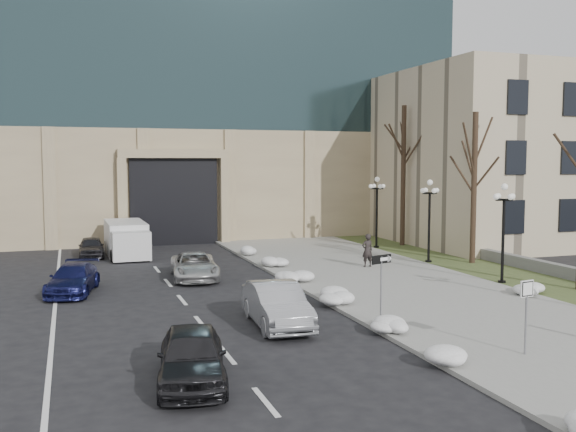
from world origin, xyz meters
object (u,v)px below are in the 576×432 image
object	(u,v)px
pedestrian	(367,250)
lamppost_b	(504,220)
keep_sign	(527,301)
car_d	(194,266)
car_a	(192,356)
lamppost_c	(429,210)
car_b	(277,305)
car_c	(73,279)
one_way_sign	(385,267)
car_e	(91,247)
lamppost_d	(377,203)
box_truck	(127,239)

from	to	relation	value
pedestrian	lamppost_b	xyz separation A→B (m)	(4.06, -6.03, 2.06)
keep_sign	lamppost_b	world-z (taller)	lamppost_b
lamppost_b	car_d	bearing A→B (deg)	155.60
car_a	pedestrian	xyz separation A→B (m)	(12.17, 14.64, 0.28)
pedestrian	lamppost_c	world-z (taller)	lamppost_c
car_b	lamppost_b	xyz separation A→B (m)	(12.35, 3.82, 2.31)
car_a	car_c	world-z (taller)	car_a
car_c	one_way_sign	xyz separation A→B (m)	(10.30, -9.45, 1.47)
one_way_sign	car_e	bearing A→B (deg)	95.94
car_d	keep_sign	distance (m)	17.21
lamppost_b	lamppost_c	size ratio (longest dim) A/B	1.00
lamppost_c	car_c	bearing A→B (deg)	-173.78
car_b	keep_sign	xyz separation A→B (m)	(5.80, -5.85, 0.94)
car_a	lamppost_d	size ratio (longest dim) A/B	0.90
lamppost_b	lamppost_c	world-z (taller)	same
car_a	car_e	world-z (taller)	car_a
car_d	box_truck	bearing A→B (deg)	110.89
lamppost_d	lamppost_c	bearing A→B (deg)	-90.00
car_a	one_way_sign	xyz separation A→B (m)	(7.45, 3.59, 1.37)
car_a	lamppost_b	distance (m)	18.52
car_e	one_way_sign	size ratio (longest dim) A/B	1.42
pedestrian	keep_sign	size ratio (longest dim) A/B	0.77
pedestrian	one_way_sign	bearing A→B (deg)	62.18
keep_sign	lamppost_c	distance (m)	17.50
car_a	box_truck	xyz separation A→B (m)	(0.35, 23.90, 0.26)
car_e	lamppost_d	distance (m)	18.28
lamppost_d	lamppost_b	bearing A→B (deg)	-90.00
car_e	lamppost_c	xyz separation A→B (m)	(17.96, -8.82, 2.46)
car_b	one_way_sign	bearing A→B (deg)	-15.37
car_a	box_truck	bearing A→B (deg)	99.13
car_c	pedestrian	distance (m)	15.11
one_way_sign	keep_sign	world-z (taller)	one_way_sign
car_c	car_d	bearing A→B (deg)	28.87
lamppost_b	lamppost_c	bearing A→B (deg)	90.00
car_b	car_c	world-z (taller)	car_b
one_way_sign	keep_sign	size ratio (longest dim) A/B	1.09
car_b	car_c	bearing A→B (deg)	132.55
car_e	lamppost_b	world-z (taller)	lamppost_b
pedestrian	lamppost_b	size ratio (longest dim) A/B	0.38
car_b	car_e	distance (m)	19.95
pedestrian	keep_sign	world-z (taller)	keep_sign
pedestrian	car_a	bearing A→B (deg)	45.57
car_a	car_b	distance (m)	6.17
car_b	car_d	bearing A→B (deg)	99.40
lamppost_d	car_e	bearing A→B (deg)	172.63
box_truck	pedestrian	bearing A→B (deg)	-39.02
lamppost_b	lamppost_d	xyz separation A→B (m)	(0.00, 13.00, 0.00)
car_a	car_e	bearing A→B (deg)	104.11
car_e	lamppost_d	size ratio (longest dim) A/B	0.76
car_e	lamppost_c	distance (m)	20.16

